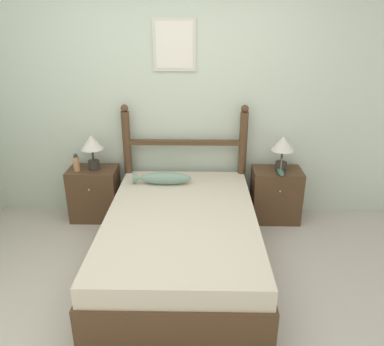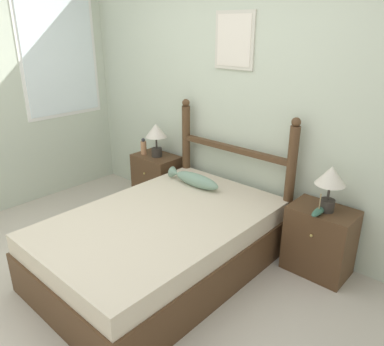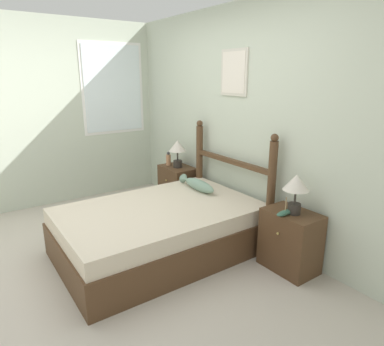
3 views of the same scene
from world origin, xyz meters
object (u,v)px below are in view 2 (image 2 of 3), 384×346
Objects in this scene: table_lamp_right at (331,180)px; bottle at (144,147)px; bed at (163,243)px; nightstand_left at (157,179)px; table_lamp_left at (156,134)px; nightstand_right at (319,240)px; fish_pillow at (194,179)px; model_boat at (319,211)px.

table_lamp_right is 2.15m from bottle.
bed is 3.45× the size of nightstand_left.
table_lamp_left and table_lamp_right have the same top height.
bed is 5.34× the size of table_lamp_right.
nightstand_right is 3.06× the size of bottle.
bed is at bearing -71.32° from fish_pillow.
model_boat is (2.12, -0.06, -0.06)m from bottle.
fish_pillow is (-1.22, -0.20, -0.28)m from table_lamp_right.
nightstand_left reaches higher than bed.
bottle is (-0.17, -0.04, -0.18)m from table_lamp_left.
nightstand_right reaches higher than bed.
model_boat is (0.00, -0.11, 0.32)m from nightstand_right.
nightstand_right is at bearing 0.32° from table_lamp_left.
fish_pillow is (-0.22, 0.64, 0.32)m from bed.
bottle is at bearing -159.28° from nightstand_left.
table_lamp_right is (2.00, -0.02, 0.55)m from nightstand_left.
table_lamp_right reaches higher than bottle.
bottle is (-1.13, 0.80, 0.42)m from bed.
bed is 1.41m from table_lamp_left.
model_boat is at bearing -102.32° from table_lamp_right.
nightstand_left is at bearing 139.20° from bed.
nightstand_left is at bearing 164.49° from fish_pillow.
model_boat reaches higher than nightstand_right.
bed is at bearing -41.22° from table_lamp_left.
table_lamp_right is 1.97× the size of bottle.
table_lamp_left is 1.00× the size of table_lamp_right.
fish_pillow is at bearing -170.85° from table_lamp_right.
table_lamp_left is at bearing -179.68° from nightstand_right.
nightstand_right is (1.97, 0.00, 0.00)m from nightstand_left.
table_lamp_left is 1.97m from table_lamp_right.
fish_pillow is (-1.20, -0.10, -0.04)m from model_boat.
fish_pillow is at bearing -169.91° from nightstand_right.
nightstand_left is 0.41m from bottle.
table_lamp_left is at bearing 164.74° from fish_pillow.
fish_pillow is at bearing -15.51° from nightstand_left.
bottle is (-2.11, -0.05, 0.38)m from nightstand_right.
table_lamp_right is at bearing -34.30° from nightstand_right.
model_boat is (0.99, 0.74, 0.36)m from bed.
nightstand_right is 0.98× the size of fish_pillow.
fish_pillow is (0.91, -0.16, -0.10)m from bottle.
nightstand_right is at bearing 145.70° from table_lamp_right.
fish_pillow is at bearing -15.26° from table_lamp_left.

